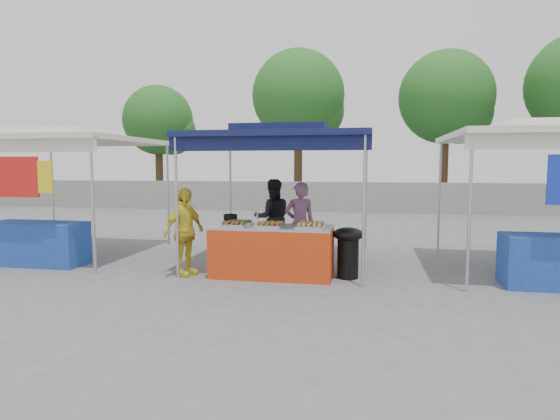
% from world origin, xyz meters
% --- Properties ---
extents(ground_plane, '(80.00, 80.00, 0.00)m').
position_xyz_m(ground_plane, '(0.00, 0.00, 0.00)').
color(ground_plane, '#59595B').
extents(back_wall, '(40.00, 0.25, 1.20)m').
position_xyz_m(back_wall, '(0.00, 11.00, 0.60)').
color(back_wall, gray).
rests_on(back_wall, ground_plane).
extents(main_canopy, '(3.20, 3.20, 2.57)m').
position_xyz_m(main_canopy, '(0.00, 0.97, 2.37)').
color(main_canopy, '#BAB9C1').
rests_on(main_canopy, ground_plane).
extents(neighbor_stall_left, '(3.20, 3.20, 2.57)m').
position_xyz_m(neighbor_stall_left, '(-4.50, 0.57, 1.60)').
color(neighbor_stall_left, '#BAB9C1').
rests_on(neighbor_stall_left, ground_plane).
extents(neighbor_stall_right, '(3.20, 3.20, 2.57)m').
position_xyz_m(neighbor_stall_right, '(4.50, 0.57, 1.60)').
color(neighbor_stall_right, '#BAB9C1').
rests_on(neighbor_stall_right, ground_plane).
extents(tree_0, '(3.36, 3.27, 5.62)m').
position_xyz_m(tree_0, '(-8.16, 13.36, 3.84)').
color(tree_0, '#402C18').
rests_on(tree_0, ground_plane).
extents(tree_1, '(3.97, 3.97, 6.83)m').
position_xyz_m(tree_1, '(-1.36, 12.74, 4.67)').
color(tree_1, '#402C18').
rests_on(tree_1, ground_plane).
extents(tree_2, '(3.82, 3.81, 6.55)m').
position_xyz_m(tree_2, '(4.74, 12.91, 4.48)').
color(tree_2, '#402C18').
rests_on(tree_2, ground_plane).
extents(vendor_table, '(2.00, 0.80, 0.85)m').
position_xyz_m(vendor_table, '(0.00, -0.10, 0.43)').
color(vendor_table, '#BF3511').
rests_on(vendor_table, ground_plane).
extents(food_tray_fl, '(0.42, 0.30, 0.07)m').
position_xyz_m(food_tray_fl, '(-0.60, -0.33, 0.88)').
color(food_tray_fl, silver).
rests_on(food_tray_fl, vendor_table).
extents(food_tray_fm, '(0.42, 0.30, 0.07)m').
position_xyz_m(food_tray_fm, '(-0.01, -0.34, 0.88)').
color(food_tray_fm, silver).
rests_on(food_tray_fm, vendor_table).
extents(food_tray_fr, '(0.42, 0.30, 0.07)m').
position_xyz_m(food_tray_fr, '(0.65, -0.34, 0.88)').
color(food_tray_fr, silver).
rests_on(food_tray_fr, vendor_table).
extents(food_tray_bl, '(0.42, 0.30, 0.07)m').
position_xyz_m(food_tray_bl, '(-0.58, -0.03, 0.88)').
color(food_tray_bl, silver).
rests_on(food_tray_bl, vendor_table).
extents(food_tray_bm, '(0.42, 0.30, 0.07)m').
position_xyz_m(food_tray_bm, '(-0.03, -0.04, 0.88)').
color(food_tray_bm, silver).
rests_on(food_tray_bm, vendor_table).
extents(food_tray_br, '(0.42, 0.30, 0.07)m').
position_xyz_m(food_tray_br, '(0.67, -0.05, 0.88)').
color(food_tray_br, silver).
rests_on(food_tray_br, vendor_table).
extents(cooking_pot, '(0.24, 0.24, 0.14)m').
position_xyz_m(cooking_pot, '(-0.82, 0.25, 0.92)').
color(cooking_pot, black).
rests_on(cooking_pot, vendor_table).
extents(skewer_cup, '(0.07, 0.07, 0.09)m').
position_xyz_m(skewer_cup, '(-0.18, -0.42, 0.89)').
color(skewer_cup, '#BAB9C1').
rests_on(skewer_cup, vendor_table).
extents(wok_burner, '(0.50, 0.50, 0.85)m').
position_xyz_m(wok_burner, '(1.25, 0.03, 0.50)').
color(wok_burner, black).
rests_on(wok_burner, ground_plane).
extents(crate_left, '(0.45, 0.32, 0.27)m').
position_xyz_m(crate_left, '(-0.54, 0.54, 0.14)').
color(crate_left, '#132CA1').
rests_on(crate_left, ground_plane).
extents(crate_right, '(0.52, 0.37, 0.31)m').
position_xyz_m(crate_right, '(0.23, 0.59, 0.16)').
color(crate_right, '#132CA1').
rests_on(crate_right, ground_plane).
extents(crate_stacked, '(0.51, 0.36, 0.31)m').
position_xyz_m(crate_stacked, '(0.23, 0.59, 0.47)').
color(crate_stacked, '#132CA1').
rests_on(crate_stacked, crate_right).
extents(vendor_woman, '(0.66, 0.56, 1.54)m').
position_xyz_m(vendor_woman, '(0.31, 0.91, 0.77)').
color(vendor_woman, '#88567A').
rests_on(vendor_woman, ground_plane).
extents(helper_man, '(0.92, 0.82, 1.58)m').
position_xyz_m(helper_man, '(-0.35, 1.62, 0.79)').
color(helper_man, black).
rests_on(helper_man, ground_plane).
extents(customer_person, '(0.67, 0.94, 1.48)m').
position_xyz_m(customer_person, '(-1.46, -0.29, 0.74)').
color(customer_person, yellow).
rests_on(customer_person, ground_plane).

